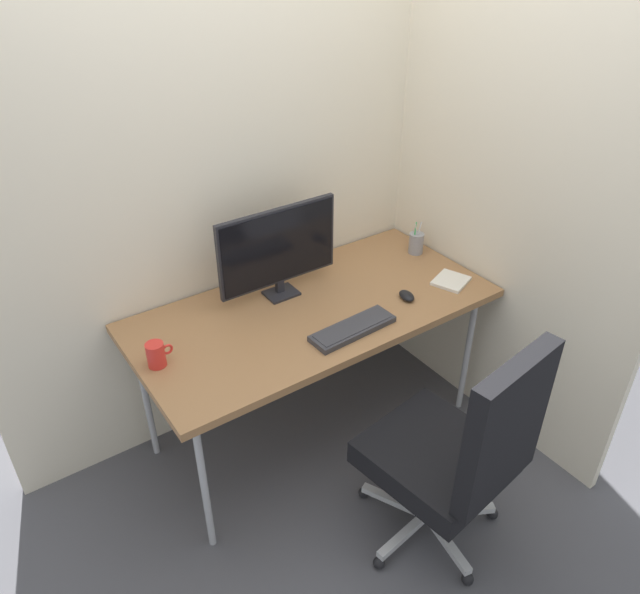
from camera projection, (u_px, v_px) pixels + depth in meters
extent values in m
plane|color=#4C4C51|center=(314.00, 427.00, 3.11)|extent=(8.00, 8.00, 0.00)
cube|color=beige|center=(259.00, 140.00, 2.64)|extent=(2.66, 0.04, 2.80)
cube|color=beige|center=(489.00, 139.00, 2.65)|extent=(0.04, 1.81, 2.80)
cube|color=#996B42|center=(314.00, 310.00, 2.71)|extent=(1.63, 0.78, 0.04)
cylinder|color=#B2B5BA|center=(204.00, 486.00, 2.35)|extent=(0.03, 0.03, 0.72)
cylinder|color=#B2B5BA|center=(467.00, 353.00, 3.05)|extent=(0.03, 0.03, 0.72)
cylinder|color=#B2B5BA|center=(146.00, 397.00, 2.78)|extent=(0.03, 0.03, 0.72)
cylinder|color=#B2B5BA|center=(388.00, 299.00, 3.48)|extent=(0.03, 0.03, 0.72)
sphere|color=black|center=(379.00, 563.00, 2.44)|extent=(0.05, 0.05, 0.05)
cube|color=silver|center=(404.00, 535.00, 2.50)|extent=(0.30, 0.08, 0.03)
sphere|color=black|center=(467.00, 579.00, 2.38)|extent=(0.05, 0.05, 0.05)
cube|color=silver|center=(447.00, 542.00, 2.47)|extent=(0.09, 0.30, 0.03)
sphere|color=black|center=(492.00, 513.00, 2.64)|extent=(0.05, 0.05, 0.05)
cube|color=silver|center=(460.00, 511.00, 2.60)|extent=(0.28, 0.17, 0.03)
sphere|color=black|center=(429.00, 467.00, 2.85)|extent=(0.05, 0.05, 0.05)
cube|color=silver|center=(428.00, 487.00, 2.71)|extent=(0.24, 0.23, 0.03)
sphere|color=black|center=(364.00, 492.00, 2.73)|extent=(0.05, 0.05, 0.05)
cube|color=silver|center=(395.00, 500.00, 2.65)|extent=(0.16, 0.28, 0.03)
cylinder|color=silver|center=(430.00, 490.00, 2.50)|extent=(0.04, 0.04, 0.29)
cube|color=black|center=(435.00, 457.00, 2.39)|extent=(0.54, 0.57, 0.11)
cube|color=black|center=(505.00, 429.00, 2.05)|extent=(0.44, 0.13, 0.58)
cube|color=black|center=(281.00, 293.00, 2.78)|extent=(0.15, 0.12, 0.01)
cube|color=black|center=(280.00, 285.00, 2.77)|extent=(0.04, 0.02, 0.07)
cube|color=black|center=(278.00, 246.00, 2.66)|extent=(0.59, 0.02, 0.36)
cube|color=black|center=(280.00, 248.00, 2.65)|extent=(0.56, 0.01, 0.34)
cube|color=#333338|center=(353.00, 329.00, 2.54)|extent=(0.39, 0.14, 0.03)
cube|color=#333338|center=(353.00, 326.00, 2.53)|extent=(0.36, 0.11, 0.00)
ellipsoid|color=black|center=(407.00, 296.00, 2.74)|extent=(0.08, 0.10, 0.03)
cylinder|color=gray|center=(416.00, 243.00, 3.09)|extent=(0.08, 0.08, 0.11)
cylinder|color=silver|center=(416.00, 233.00, 3.06)|extent=(0.03, 0.01, 0.12)
cylinder|color=silver|center=(418.00, 233.00, 3.07)|extent=(0.03, 0.01, 0.12)
torus|color=#3FAD59|center=(416.00, 242.00, 3.09)|extent=(0.03, 0.03, 0.01)
cylinder|color=#3FAD59|center=(415.00, 235.00, 3.06)|extent=(0.01, 0.01, 0.14)
cube|color=silver|center=(451.00, 281.00, 2.87)|extent=(0.20, 0.19, 0.02)
cylinder|color=red|center=(156.00, 355.00, 2.33)|extent=(0.07, 0.07, 0.10)
torus|color=red|center=(167.00, 349.00, 2.35)|extent=(0.05, 0.01, 0.05)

